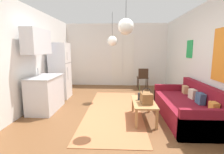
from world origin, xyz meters
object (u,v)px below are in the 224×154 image
couch (188,108)px  pendant_lamp_near (126,27)px  handbag (146,98)px  refrigerator (60,71)px  accent_chair (143,77)px  coffee_table (144,104)px  pendant_lamp_far (112,41)px  bamboo_vase (139,96)px

couch → pendant_lamp_near: bearing=-159.7°
handbag → refrigerator: 3.12m
refrigerator → pendant_lamp_near: size_ratio=2.13×
couch → accent_chair: accent_chair is taller
pendant_lamp_near → couch: bearing=20.3°
coffee_table → pendant_lamp_far: bearing=116.3°
accent_chair → pendant_lamp_far: 2.32m
handbag → pendant_lamp_near: size_ratio=0.41×
coffee_table → refrigerator: 3.02m
pendant_lamp_far → handbag: bearing=-64.9°
handbag → accent_chair: bearing=84.0°
coffee_table → refrigerator: bearing=145.5°
couch → bamboo_vase: (-1.11, -0.02, 0.25)m
accent_chair → pendant_lamp_far: size_ratio=0.84×
couch → pendant_lamp_far: 2.79m
couch → handbag: size_ratio=6.34×
couch → pendant_lamp_far: (-1.80, 1.45, 1.56)m
handbag → pendant_lamp_near: bearing=-149.4°
refrigerator → handbag: bearing=-36.6°
coffee_table → handbag: (0.03, -0.16, 0.17)m
couch → pendant_lamp_far: pendant_lamp_far is taller
coffee_table → couch: bearing=5.9°
handbag → refrigerator: bearing=143.4°
coffee_table → bamboo_vase: size_ratio=2.66×
handbag → pendant_lamp_far: size_ratio=0.34×
bamboo_vase → accent_chair: accent_chair is taller
accent_chair → refrigerator: bearing=24.8°
refrigerator → pendant_lamp_far: bearing=-4.3°
coffee_table → refrigerator: refrigerator is taller
refrigerator → pendant_lamp_far: (1.68, -0.13, 0.93)m
coffee_table → bamboo_vase: (-0.09, 0.08, 0.14)m
refrigerator → pendant_lamp_near: pendant_lamp_near is taller
handbag → accent_chair: accent_chair is taller
accent_chair → pendant_lamp_far: (-1.14, -1.51, 1.33)m
couch → handbag: (-0.99, -0.26, 0.28)m
couch → bamboo_vase: 1.14m
bamboo_vase → handbag: bearing=-63.6°
accent_chair → handbag: bearing=82.7°
accent_chair → pendant_lamp_near: pendant_lamp_near is taller
couch → coffee_table: couch is taller
couch → accent_chair: (-0.65, 2.97, 0.22)m
bamboo_vase → refrigerator: refrigerator is taller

